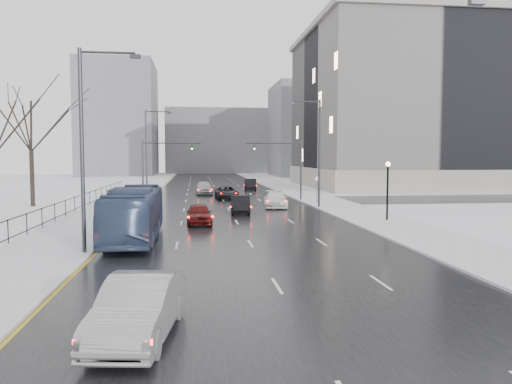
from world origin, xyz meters
name	(u,v)px	position (x,y,z in m)	size (l,w,h in m)	color
road	(218,193)	(0.00, 60.00, 0.02)	(16.00, 150.00, 0.04)	black
cross_road	(224,201)	(0.00, 48.00, 0.02)	(130.00, 10.00, 0.04)	black
sidewalk_left	(136,193)	(-10.50, 60.00, 0.08)	(5.00, 150.00, 0.16)	silver
sidewalk_right	(297,192)	(10.50, 60.00, 0.08)	(5.00, 150.00, 0.16)	silver
park_strip	(59,194)	(-20.00, 60.00, 0.06)	(14.00, 150.00, 0.12)	white
tree_park_e	(33,208)	(-18.20, 44.00, 0.00)	(9.45, 9.45, 13.50)	black
iron_fence	(46,214)	(-13.00, 30.00, 0.91)	(0.06, 70.00, 1.30)	black
streetlight_r_mid	(317,148)	(8.17, 40.00, 5.62)	(2.95, 0.25, 10.00)	#2D2D33
streetlight_l_near	(87,140)	(-8.17, 20.00, 5.62)	(2.95, 0.25, 10.00)	#2D2D33
streetlight_l_far	(148,149)	(-8.17, 52.00, 5.62)	(2.95, 0.25, 10.00)	#2D2D33
lamppost_r_mid	(388,182)	(11.00, 30.00, 2.94)	(0.36, 0.36, 4.28)	black
mast_signal_right	(291,163)	(7.33, 48.00, 4.11)	(6.10, 0.33, 6.50)	#2D2D33
mast_signal_left	(153,163)	(-7.33, 48.00, 4.11)	(6.10, 0.33, 6.50)	#2D2D33
no_uturn_sign	(317,181)	(9.20, 44.00, 2.30)	(0.60, 0.06, 2.70)	#2D2D33
civic_building	(432,116)	(35.00, 72.00, 11.21)	(41.00, 31.00, 24.80)	gray
bldg_far_right	(322,131)	(28.00, 115.00, 11.00)	(24.00, 20.00, 22.00)	slate
bldg_far_left	(119,120)	(-22.00, 125.00, 14.00)	(18.00, 22.00, 28.00)	slate
bldg_far_center	(219,142)	(4.00, 140.00, 9.00)	(30.00, 18.00, 18.00)	slate
sedan_left_near	(138,308)	(-4.50, 8.21, 0.85)	(1.72, 4.92, 1.62)	#96969A
bus	(134,213)	(-6.48, 24.14, 1.56)	(2.55, 10.90, 3.04)	#354467
sedan_center_near	(199,214)	(-2.73, 30.38, 0.77)	(1.72, 4.27, 1.46)	#4C0E0D
sedan_right_near	(240,205)	(0.76, 36.55, 0.78)	(1.56, 4.48, 1.48)	black
sedan_right_cross	(227,193)	(0.50, 50.92, 0.75)	(2.35, 5.09, 1.42)	black
sedan_right_far	(276,199)	(4.50, 41.07, 0.79)	(2.10, 5.16, 1.50)	white
sedan_center_far	(204,188)	(-1.92, 57.71, 0.90)	(2.03, 5.04, 1.72)	#9FA0A4
sedan_right_distant	(250,184)	(4.84, 65.54, 0.82)	(1.65, 4.73, 1.56)	black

